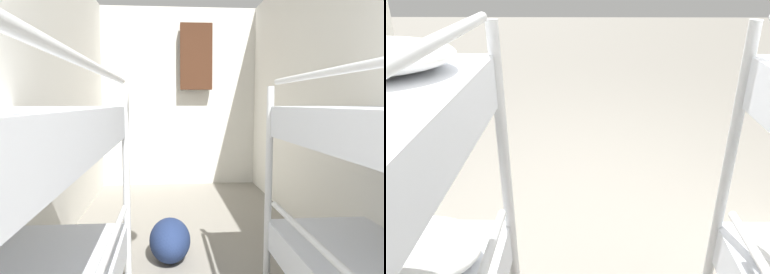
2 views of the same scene
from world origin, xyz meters
TOP-DOWN VIEW (x-y plane):
  - wall_left at (-1.12, 2.61)m, footprint 0.06×5.33m
  - wall_right at (1.12, 2.61)m, footprint 0.06×5.33m
  - wall_back at (0.00, 5.24)m, footprint 2.29×0.06m
  - duffel_bag at (-0.17, 2.79)m, footprint 0.31×0.46m
  - hanging_coat at (0.23, 5.09)m, footprint 0.44×0.12m

SIDE VIEW (x-z plane):
  - duffel_bag at x=-0.17m, z-range 0.00..0.31m
  - wall_left at x=-1.12m, z-range 0.00..2.52m
  - wall_right at x=1.12m, z-range 0.00..2.52m
  - wall_back at x=0.00m, z-range 0.00..2.52m
  - hanging_coat at x=0.23m, z-range 1.37..2.27m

